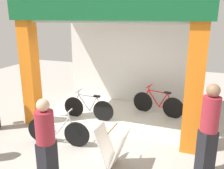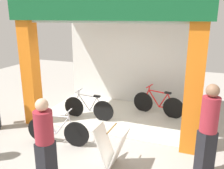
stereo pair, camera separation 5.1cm
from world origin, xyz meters
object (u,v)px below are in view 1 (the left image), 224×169
sandwich_board_sign (113,147)px  pedestrian_2 (46,143)px  bicycle_inside_1 (158,104)px  bicycle_parked_0 (58,131)px  bicycle_inside_0 (88,108)px  pedestrian_1 (209,129)px

sandwich_board_sign → pedestrian_2: 1.35m
bicycle_inside_1 → bicycle_parked_0: size_ratio=1.03×
bicycle_inside_0 → bicycle_inside_1: bicycle_inside_1 is taller
bicycle_inside_1 → pedestrian_2: pedestrian_2 is taller
bicycle_inside_0 → pedestrian_2: pedestrian_2 is taller
bicycle_inside_0 → bicycle_parked_0: bicycle_inside_0 is taller
pedestrian_2 → pedestrian_1: bearing=27.0°
bicycle_parked_0 → pedestrian_2: (0.64, -1.31, 0.50)m
bicycle_inside_1 → bicycle_parked_0: bearing=-126.1°
pedestrian_1 → pedestrian_2: bearing=-153.0°
bicycle_inside_0 → bicycle_inside_1: size_ratio=0.98×
bicycle_inside_0 → pedestrian_2: (0.60, -2.86, 0.50)m
bicycle_parked_0 → pedestrian_1: pedestrian_1 is taller
sandwich_board_sign → pedestrian_1: size_ratio=0.47×
bicycle_inside_1 → pedestrian_1: 2.95m
bicycle_parked_0 → bicycle_inside_1: bearing=53.9°
bicycle_parked_0 → pedestrian_2: bearing=-63.8°
bicycle_inside_0 → sandwich_board_sign: bicycle_inside_0 is taller
bicycle_parked_0 → sandwich_board_sign: size_ratio=1.82×
bicycle_inside_0 → pedestrian_1: bearing=-25.8°
bicycle_inside_0 → bicycle_inside_1: (1.83, 1.02, 0.01)m
bicycle_inside_1 → sandwich_board_sign: bearing=-97.4°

